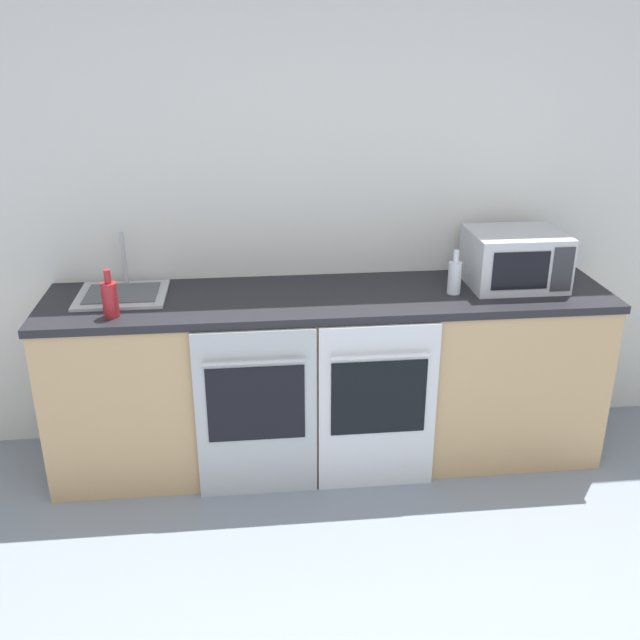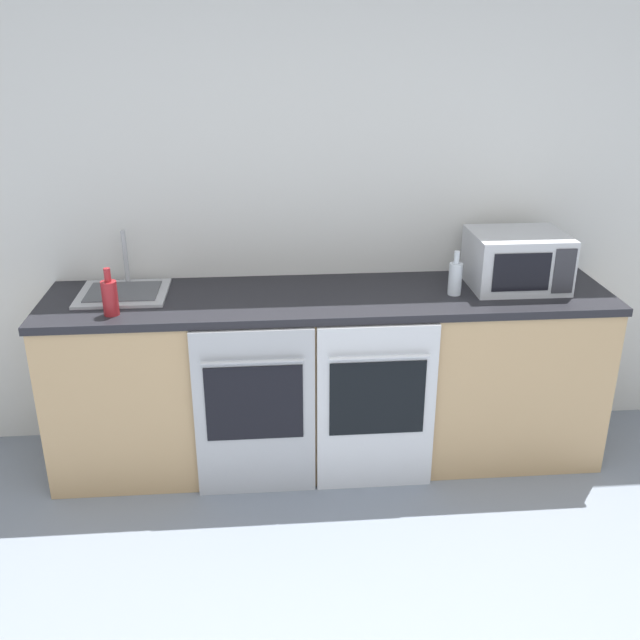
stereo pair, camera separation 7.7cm
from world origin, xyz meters
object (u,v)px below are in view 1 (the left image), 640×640
object	(u,v)px
oven_left	(256,414)
oven_right	(378,408)
bottle_clear	(455,277)
sink	(122,293)
bottle_red	(110,298)
microwave	(515,259)

from	to	relation	value
oven_left	oven_right	world-z (taller)	same
bottle_clear	sink	bearing A→B (deg)	175.35
sink	oven_right	bearing A→B (deg)	-18.39
oven_left	bottle_red	distance (m)	0.88
bottle_red	sink	xyz separation A→B (m)	(0.01, 0.27, -0.07)
microwave	bottle_clear	xyz separation A→B (m)	(-0.34, -0.10, -0.05)
oven_right	microwave	xyz separation A→B (m)	(0.77, 0.37, 0.62)
bottle_clear	sink	world-z (taller)	sink
microwave	sink	distance (m)	2.01
microwave	sink	size ratio (longest dim) A/B	1.08
oven_right	microwave	size ratio (longest dim) A/B	1.87
oven_left	oven_right	size ratio (longest dim) A/B	1.00
oven_right	sink	xyz separation A→B (m)	(-1.24, 0.41, 0.50)
oven_right	microwave	distance (m)	1.06
oven_right	bottle_red	xyz separation A→B (m)	(-1.25, 0.14, 0.57)
oven_left	bottle_clear	bearing A→B (deg)	15.20
oven_left	oven_right	bearing A→B (deg)	0.00
bottle_clear	oven_left	bearing A→B (deg)	-164.80
bottle_red	bottle_clear	distance (m)	1.68
oven_left	microwave	bearing A→B (deg)	15.35
bottle_clear	bottle_red	bearing A→B (deg)	-175.29
microwave	oven_right	bearing A→B (deg)	-154.01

